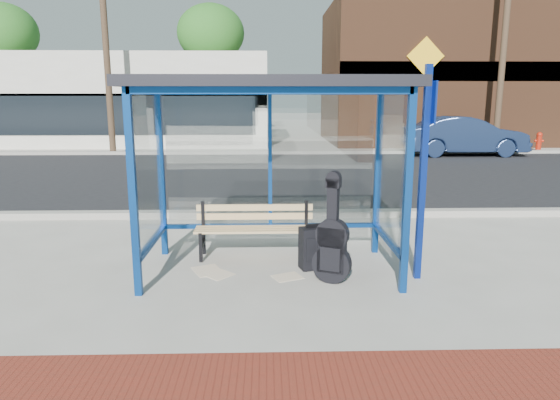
{
  "coord_description": "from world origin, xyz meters",
  "views": [
    {
      "loc": [
        -0.05,
        -6.09,
        2.2
      ],
      "look_at": [
        0.12,
        0.2,
        0.89
      ],
      "focal_mm": 32.0,
      "sensor_mm": 36.0,
      "label": 1
    }
  ],
  "objects_px": {
    "fire_hydrant": "(539,141)",
    "parked_car": "(465,136)",
    "bench": "(255,226)",
    "guitar_bag": "(332,245)",
    "backpack": "(332,264)",
    "suitcase": "(313,248)"
  },
  "relations": [
    {
      "from": "fire_hydrant",
      "to": "parked_car",
      "type": "bearing_deg",
      "value": -159.05
    },
    {
      "from": "bench",
      "to": "guitar_bag",
      "type": "distance_m",
      "value": 1.39
    },
    {
      "from": "guitar_bag",
      "to": "backpack",
      "type": "distance_m",
      "value": 0.33
    },
    {
      "from": "backpack",
      "to": "guitar_bag",
      "type": "bearing_deg",
      "value": -81.65
    },
    {
      "from": "bench",
      "to": "fire_hydrant",
      "type": "height_order",
      "value": "fire_hydrant"
    },
    {
      "from": "suitcase",
      "to": "fire_hydrant",
      "type": "relative_size",
      "value": 0.78
    },
    {
      "from": "bench",
      "to": "suitcase",
      "type": "bearing_deg",
      "value": -35.4
    },
    {
      "from": "suitcase",
      "to": "parked_car",
      "type": "distance_m",
      "value": 14.17
    },
    {
      "from": "parked_car",
      "to": "guitar_bag",
      "type": "bearing_deg",
      "value": 152.42
    },
    {
      "from": "guitar_bag",
      "to": "backpack",
      "type": "xyz_separation_m",
      "value": [
        0.03,
        0.16,
        -0.29
      ]
    },
    {
      "from": "bench",
      "to": "backpack",
      "type": "distance_m",
      "value": 1.33
    },
    {
      "from": "suitcase",
      "to": "backpack",
      "type": "xyz_separation_m",
      "value": [
        0.2,
        -0.32,
        -0.1
      ]
    },
    {
      "from": "bench",
      "to": "backpack",
      "type": "bearing_deg",
      "value": -41.83
    },
    {
      "from": "suitcase",
      "to": "fire_hydrant",
      "type": "height_order",
      "value": "fire_hydrant"
    },
    {
      "from": "parked_car",
      "to": "suitcase",
      "type": "bearing_deg",
      "value": 150.89
    },
    {
      "from": "guitar_bag",
      "to": "fire_hydrant",
      "type": "height_order",
      "value": "guitar_bag"
    },
    {
      "from": "bench",
      "to": "fire_hydrant",
      "type": "distance_m",
      "value": 17.35
    },
    {
      "from": "parked_car",
      "to": "fire_hydrant",
      "type": "distance_m",
      "value": 3.87
    },
    {
      "from": "bench",
      "to": "suitcase",
      "type": "xyz_separation_m",
      "value": [
        0.77,
        -0.54,
        -0.16
      ]
    },
    {
      "from": "suitcase",
      "to": "parked_car",
      "type": "xyz_separation_m",
      "value": [
        6.84,
        12.4,
        0.45
      ]
    },
    {
      "from": "guitar_bag",
      "to": "backpack",
      "type": "relative_size",
      "value": 3.48
    },
    {
      "from": "backpack",
      "to": "parked_car",
      "type": "bearing_deg",
      "value": 81.04
    }
  ]
}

